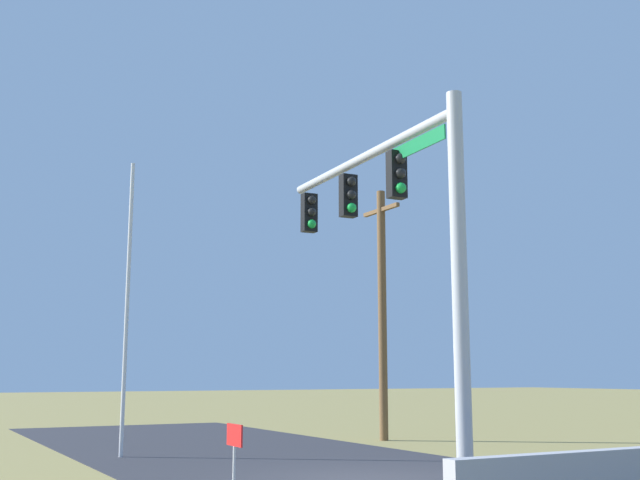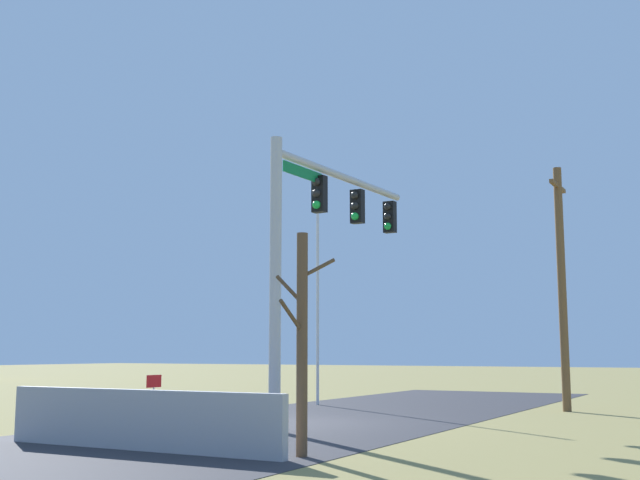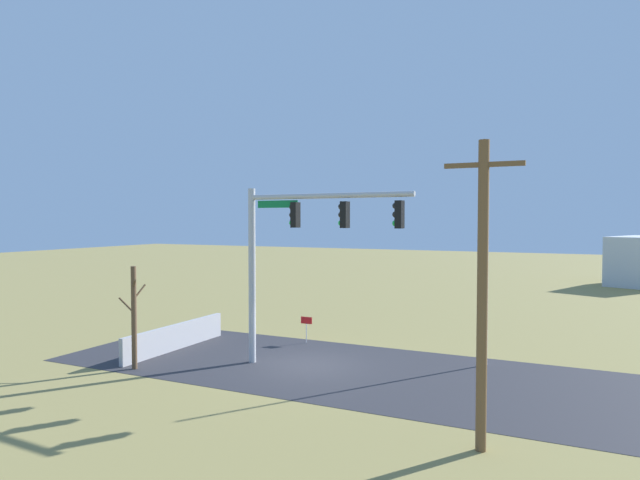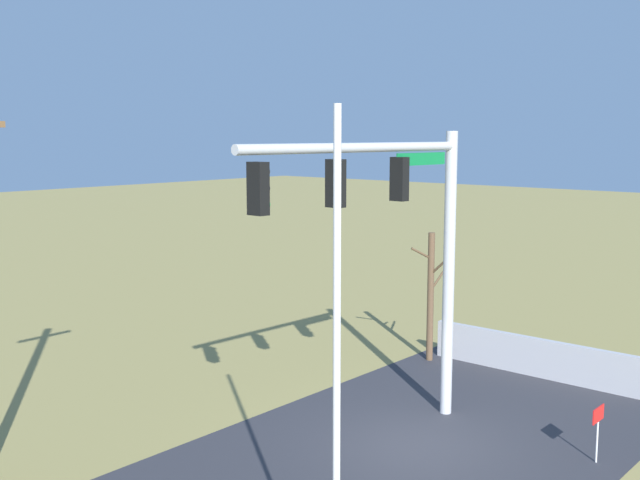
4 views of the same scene
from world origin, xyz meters
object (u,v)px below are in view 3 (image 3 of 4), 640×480
Objects in this scene: utility_pole at (482,290)px; signal_mast at (295,240)px; open_sign at (306,324)px; flagpole at (487,273)px; bare_tree at (134,316)px.

signal_mast is at bearing -30.83° from utility_pole.
open_sign is (1.53, -4.03, -4.02)m from signal_mast.
flagpole is 0.95× the size of utility_pole.
bare_tree is at bearing 25.79° from signal_mast.
signal_mast is 0.91× the size of utility_pole.
utility_pole is at bearing 136.83° from open_sign.
open_sign is at bearing -120.75° from bare_tree.
utility_pole is at bearing 171.86° from bare_tree.
signal_mast is 5.89m from open_sign.
flagpole reaches higher than signal_mast.
utility_pole is 13.39m from bare_tree.
bare_tree is at bearing 27.48° from flagpole.
bare_tree is at bearing 59.25° from open_sign.
utility_pole reaches higher than flagpole.
signal_mast reaches higher than bare_tree.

